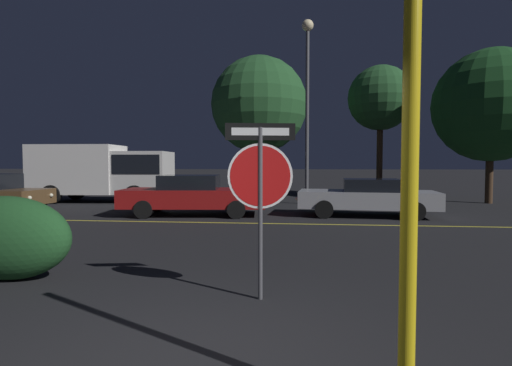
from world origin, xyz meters
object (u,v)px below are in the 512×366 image
Objects in this scene: tree_0 at (491,106)px; tree_2 at (380,99)px; delivery_truck at (105,170)px; passing_car_2 at (193,195)px; hedge_bush_1 at (6,238)px; yellow_pole_right at (410,178)px; stop_sign at (260,176)px; passing_car_3 at (368,197)px; tree_1 at (259,105)px; street_lamp at (307,81)px.

tree_2 is at bearing 142.95° from tree_0.
delivery_truck is 0.91× the size of tree_2.
hedge_bush_1 is at bearing -11.78° from passing_car_2.
yellow_pole_right is at bearing -29.20° from hedge_bush_1.
yellow_pole_right is 1.60× the size of hedge_bush_1.
delivery_truck is (-9.78, 15.18, -0.20)m from yellow_pole_right.
yellow_pole_right reaches higher than stop_sign.
stop_sign is 4.14m from hedge_bush_1.
hedge_bush_1 is 0.30× the size of tree_0.
tree_1 is at bearing 32.85° from passing_car_3.
passing_car_2 is 1.07× the size of passing_car_3.
stop_sign is at bearing -93.96° from street_lamp.
delivery_truck is at bearing 122.80° from yellow_pole_right.
yellow_pole_right reaches higher than passing_car_2.
stop_sign is 0.33× the size of tree_2.
tree_0 is (7.87, 16.30, 2.71)m from yellow_pole_right.
delivery_truck is 17.93m from tree_0.
tree_0 reaches higher than hedge_bush_1.
stop_sign is 0.68× the size of yellow_pole_right.
tree_2 reaches higher than delivery_truck.
delivery_truck is 0.82× the size of tree_1.
passing_car_2 is 0.66× the size of tree_1.
tree_0 is at bearing 108.68° from passing_car_2.
delivery_truck is 0.79× the size of street_lamp.
yellow_pole_right is 18.06m from delivery_truck.
tree_0 is (12.23, 5.51, 3.69)m from passing_car_2.
hedge_bush_1 is at bearing 145.26° from passing_car_3.
stop_sign is at bearing -123.27° from tree_0.
tree_1 is (6.84, 4.61, 3.62)m from delivery_truck.
stop_sign is 16.82m from tree_0.
yellow_pole_right is at bearing 29.86° from delivery_truck.
street_lamp is at bearing -132.28° from tree_2.
hedge_bush_1 is 13.95m from street_lamp.
hedge_bush_1 is (-3.99, 0.48, -0.98)m from stop_sign.
tree_0 is (13.09, 13.39, 3.75)m from hedge_bush_1.
passing_car_2 is at bearing 83.78° from hedge_bush_1.
tree_0 is at bearing 8.44° from street_lamp.
yellow_pole_right is 20.29m from tree_1.
delivery_truck is (-4.57, 12.26, 0.84)m from hedge_bush_1.
hedge_bush_1 is at bearing 162.87° from stop_sign.
stop_sign is 0.33× the size of tree_0.
passing_car_2 is at bearing 48.12° from delivery_truck.
street_lamp is (4.01, 4.28, 4.72)m from passing_car_2.
tree_0 is at bearing 45.64° from hedge_bush_1.
passing_car_3 is 0.61× the size of tree_1.
street_lamp is (-1.98, 3.93, 4.77)m from passing_car_3.
passing_car_3 is at bearing 81.70° from yellow_pole_right.
street_lamp is (4.86, 12.17, 4.78)m from hedge_bush_1.
passing_car_3 is (1.63, 11.15, -1.03)m from yellow_pole_right.
stop_sign reaches higher than passing_car_2.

